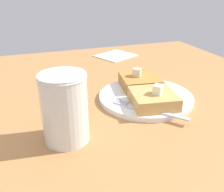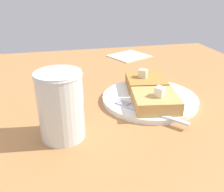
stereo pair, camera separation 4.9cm
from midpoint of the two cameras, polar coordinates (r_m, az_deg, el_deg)
The scene contains 9 objects.
table_surface at distance 59.13cm, azimuth -0.63°, elevation -1.08°, with size 92.56×92.56×1.94cm, color #B37944.
plate at distance 57.50cm, azimuth 5.31°, elevation -0.23°, with size 21.45×21.45×1.11cm.
toast_slice_left at distance 61.07cm, azimuth 4.17°, elevation 3.25°, with size 9.16×8.96×2.68cm, color #B97C36.
toast_slice_middle at distance 52.50cm, azimuth 6.79°, elevation -0.65°, with size 9.16×8.96×2.68cm, color tan.
butter_pat_primary at distance 60.48cm, azimuth 3.41°, elevation 5.38°, with size 1.92×1.73×1.92cm, color beige.
butter_pat_secondary at distance 51.17cm, azimuth 7.79°, elevation 1.42°, with size 1.92×1.73×1.92cm, color #F3EFC9.
fork at distance 50.78cm, azimuth 4.90°, elevation -2.97°, with size 13.07×11.51×0.36cm.
syrup_jar at distance 42.18cm, azimuth -13.97°, elevation -3.33°, with size 7.86×7.86×11.91cm.
napkin at distance 91.05cm, azimuth -0.67°, elevation 9.17°, with size 11.46×12.51×0.30cm, color beige.
Camera 1 is at (49.69, -19.11, 27.02)cm, focal length 40.00 mm.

